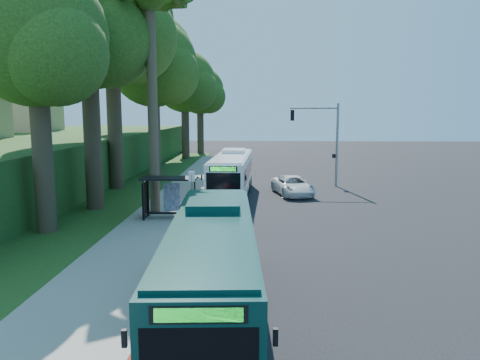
{
  "coord_description": "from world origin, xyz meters",
  "views": [
    {
      "loc": [
        -1.81,
        -29.7,
        6.4
      ],
      "look_at": [
        -3.04,
        1.0,
        1.82
      ],
      "focal_mm": 35.0,
      "sensor_mm": 36.0,
      "label": 1
    }
  ],
  "objects_px": {
    "bus_shelter": "(166,190)",
    "teal_bus": "(212,267)",
    "pickup": "(293,186)",
    "white_bus": "(232,175)"
  },
  "relations": [
    {
      "from": "pickup",
      "to": "bus_shelter",
      "type": "bearing_deg",
      "value": -145.38
    },
    {
      "from": "bus_shelter",
      "to": "teal_bus",
      "type": "bearing_deg",
      "value": -72.95
    },
    {
      "from": "teal_bus",
      "to": "pickup",
      "type": "bearing_deg",
      "value": 76.15
    },
    {
      "from": "bus_shelter",
      "to": "white_bus",
      "type": "xyz_separation_m",
      "value": [
        3.46,
        7.6,
        -0.13
      ]
    },
    {
      "from": "bus_shelter",
      "to": "white_bus",
      "type": "distance_m",
      "value": 8.35
    },
    {
      "from": "white_bus",
      "to": "teal_bus",
      "type": "height_order",
      "value": "teal_bus"
    },
    {
      "from": "white_bus",
      "to": "teal_bus",
      "type": "relative_size",
      "value": 0.99
    },
    {
      "from": "pickup",
      "to": "teal_bus",
      "type": "bearing_deg",
      "value": -112.52
    },
    {
      "from": "bus_shelter",
      "to": "teal_bus",
      "type": "relative_size",
      "value": 0.27
    },
    {
      "from": "teal_bus",
      "to": "pickup",
      "type": "distance_m",
      "value": 22.17
    }
  ]
}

